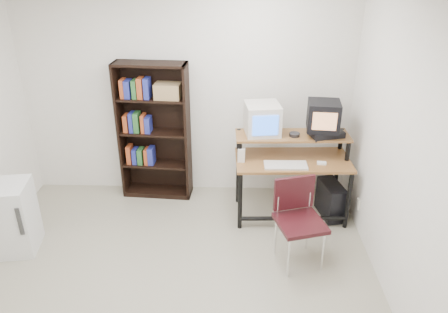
{
  "coord_description": "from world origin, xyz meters",
  "views": [
    {
      "loc": [
        0.6,
        -3.07,
        2.92
      ],
      "look_at": [
        0.48,
        1.1,
        0.9
      ],
      "focal_mm": 35.0,
      "sensor_mm": 36.0,
      "label": 1
    }
  ],
  "objects_px": {
    "computer_desk": "(292,161)",
    "bookshelf": "(154,130)",
    "crt_monitor": "(262,119)",
    "pc_tower": "(330,199)",
    "mini_fridge": "(11,218)",
    "school_chair": "(298,213)",
    "crt_tv": "(323,116)"
  },
  "relations": [
    {
      "from": "pc_tower",
      "to": "mini_fridge",
      "type": "distance_m",
      "value": 3.53
    },
    {
      "from": "pc_tower",
      "to": "mini_fridge",
      "type": "height_order",
      "value": "mini_fridge"
    },
    {
      "from": "pc_tower",
      "to": "school_chair",
      "type": "bearing_deg",
      "value": -134.35
    },
    {
      "from": "crt_monitor",
      "to": "school_chair",
      "type": "xyz_separation_m",
      "value": [
        0.32,
        -0.98,
        -0.6
      ]
    },
    {
      "from": "pc_tower",
      "to": "crt_monitor",
      "type": "bearing_deg",
      "value": 156.33
    },
    {
      "from": "crt_monitor",
      "to": "pc_tower",
      "type": "relative_size",
      "value": 0.96
    },
    {
      "from": "pc_tower",
      "to": "bookshelf",
      "type": "height_order",
      "value": "bookshelf"
    },
    {
      "from": "computer_desk",
      "to": "bookshelf",
      "type": "distance_m",
      "value": 1.72
    },
    {
      "from": "school_chair",
      "to": "crt_monitor",
      "type": "bearing_deg",
      "value": 92.21
    },
    {
      "from": "pc_tower",
      "to": "mini_fridge",
      "type": "relative_size",
      "value": 0.59
    },
    {
      "from": "school_chair",
      "to": "computer_desk",
      "type": "bearing_deg",
      "value": 72.01
    },
    {
      "from": "computer_desk",
      "to": "crt_tv",
      "type": "relative_size",
      "value": 3.48
    },
    {
      "from": "crt_monitor",
      "to": "school_chair",
      "type": "relative_size",
      "value": 0.49
    },
    {
      "from": "computer_desk",
      "to": "bookshelf",
      "type": "relative_size",
      "value": 0.76
    },
    {
      "from": "bookshelf",
      "to": "crt_monitor",
      "type": "bearing_deg",
      "value": -8.81
    },
    {
      "from": "crt_monitor",
      "to": "bookshelf",
      "type": "xyz_separation_m",
      "value": [
        -1.3,
        0.3,
        -0.26
      ]
    },
    {
      "from": "crt_tv",
      "to": "bookshelf",
      "type": "relative_size",
      "value": 0.22
    },
    {
      "from": "computer_desk",
      "to": "crt_monitor",
      "type": "bearing_deg",
      "value": 156.19
    },
    {
      "from": "crt_monitor",
      "to": "mini_fridge",
      "type": "relative_size",
      "value": 0.56
    },
    {
      "from": "crt_monitor",
      "to": "bookshelf",
      "type": "relative_size",
      "value": 0.25
    },
    {
      "from": "bookshelf",
      "to": "crt_tv",
      "type": "bearing_deg",
      "value": -5.56
    },
    {
      "from": "computer_desk",
      "to": "pc_tower",
      "type": "bearing_deg",
      "value": -5.64
    },
    {
      "from": "school_chair",
      "to": "pc_tower",
      "type": "bearing_deg",
      "value": 41.79
    },
    {
      "from": "computer_desk",
      "to": "school_chair",
      "type": "distance_m",
      "value": 0.86
    },
    {
      "from": "crt_tv",
      "to": "mini_fridge",
      "type": "relative_size",
      "value": 0.49
    },
    {
      "from": "bookshelf",
      "to": "pc_tower",
      "type": "bearing_deg",
      "value": -8.13
    },
    {
      "from": "crt_tv",
      "to": "pc_tower",
      "type": "xyz_separation_m",
      "value": [
        0.16,
        -0.13,
        -1.0
      ]
    },
    {
      "from": "computer_desk",
      "to": "bookshelf",
      "type": "height_order",
      "value": "bookshelf"
    },
    {
      "from": "pc_tower",
      "to": "mini_fridge",
      "type": "bearing_deg",
      "value": 179.88
    },
    {
      "from": "crt_monitor",
      "to": "bookshelf",
      "type": "bearing_deg",
      "value": 159.3
    },
    {
      "from": "school_chair",
      "to": "mini_fridge",
      "type": "height_order",
      "value": "school_chair"
    },
    {
      "from": "computer_desk",
      "to": "mini_fridge",
      "type": "bearing_deg",
      "value": -167.65
    }
  ]
}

